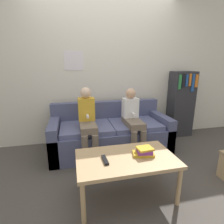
{
  "coord_description": "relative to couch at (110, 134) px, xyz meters",
  "views": [
    {
      "loc": [
        -0.58,
        -2.1,
        1.37
      ],
      "look_at": [
        0.0,
        0.39,
        0.68
      ],
      "focal_mm": 28.0,
      "sensor_mm": 36.0,
      "label": 1
    }
  ],
  "objects": [
    {
      "name": "coffee_table",
      "position": [
        -0.07,
        -1.09,
        0.14
      ],
      "size": [
        1.02,
        0.59,
        0.45
      ],
      "color": "tan",
      "rests_on": "ground_plane"
    },
    {
      "name": "person_left",
      "position": [
        -0.38,
        -0.19,
        0.32
      ],
      "size": [
        0.24,
        0.56,
        1.06
      ],
      "color": "#756656",
      "rests_on": "ground_plane"
    },
    {
      "name": "bookshelf",
      "position": [
        1.49,
        0.31,
        0.36
      ],
      "size": [
        0.44,
        0.3,
        1.26
      ],
      "color": "#2D2D33",
      "rests_on": "ground_plane"
    },
    {
      "name": "tv_remote",
      "position": [
        -0.3,
        -1.11,
        0.19
      ],
      "size": [
        0.05,
        0.17,
        0.02
      ],
      "rotation": [
        0.0,
        0.0,
        0.05
      ],
      "color": "black",
      "rests_on": "coffee_table"
    },
    {
      "name": "couch",
      "position": [
        0.0,
        0.0,
        0.0
      ],
      "size": [
        1.87,
        0.81,
        0.76
      ],
      "color": "#4C5175",
      "rests_on": "ground_plane"
    },
    {
      "name": "person_right",
      "position": [
        0.31,
        -0.2,
        0.3
      ],
      "size": [
        0.24,
        0.56,
        1.02
      ],
      "color": "#756656",
      "rests_on": "ground_plane"
    },
    {
      "name": "ground_plane",
      "position": [
        0.0,
        -0.52,
        -0.27
      ],
      "size": [
        10.0,
        10.0,
        0.0
      ],
      "primitive_type": "plane",
      "color": "#4C4742"
    },
    {
      "name": "book_stack",
      "position": [
        0.12,
        -1.09,
        0.22
      ],
      "size": [
        0.24,
        0.18,
        0.09
      ],
      "color": "gold",
      "rests_on": "coffee_table"
    },
    {
      "name": "wall_back",
      "position": [
        -0.0,
        0.5,
        1.03
      ],
      "size": [
        8.0,
        0.07,
        2.6
      ],
      "color": "silver",
      "rests_on": "ground_plane"
    }
  ]
}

